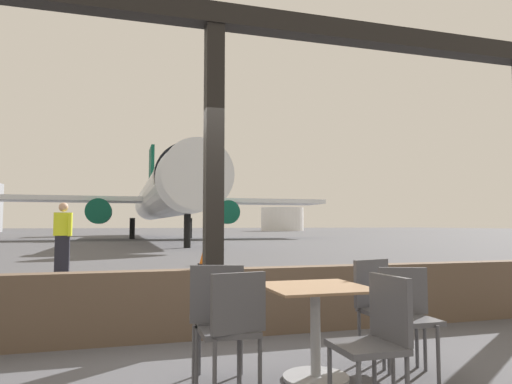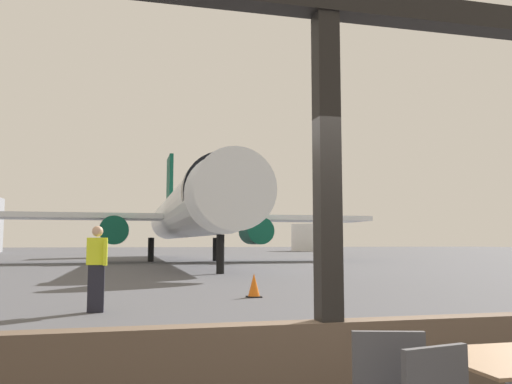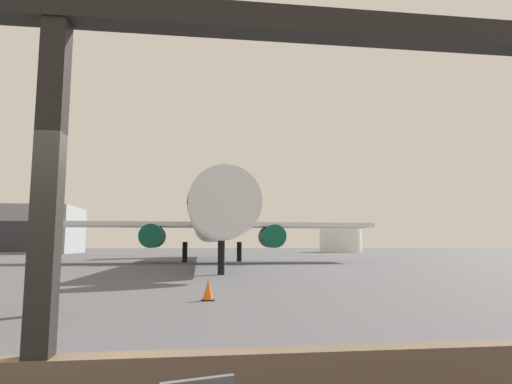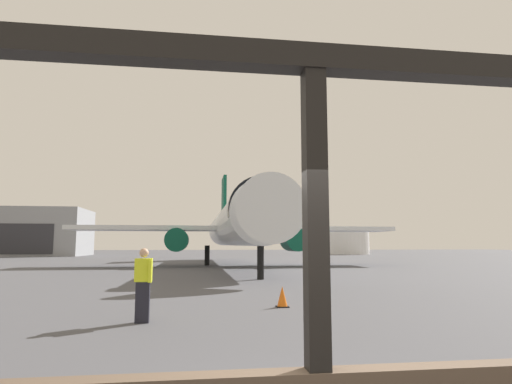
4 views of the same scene
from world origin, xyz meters
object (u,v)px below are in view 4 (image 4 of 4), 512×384
Objects in this scene: airplane at (236,225)px; traffic_cone at (282,297)px; fuel_storage_tank at (348,243)px; ground_crew_worker at (143,284)px; distant_hangar at (17,232)px.

airplane is 24.85m from traffic_cone.
fuel_storage_tank is at bearing 68.57° from traffic_cone.
airplane is 60.14× the size of traffic_cone.
ground_crew_worker is 75.61m from fuel_storage_tank.
airplane reaches higher than distant_hangar.
distant_hangar is 58.46m from fuel_storage_tank.
airplane is 4.63× the size of fuel_storage_tank.
distant_hangar is at bearing 113.20° from ground_crew_worker.
fuel_storage_tank is at bearing 3.60° from distant_hangar.
airplane reaches higher than ground_crew_worker.
fuel_storage_tank is (58.32, 3.67, -1.71)m from distant_hangar.
ground_crew_worker is 2.85× the size of traffic_cone.
ground_crew_worker is at bearing -151.45° from traffic_cone.
traffic_cone is at bearing -92.01° from airplane.
airplane reaches higher than fuel_storage_tank.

